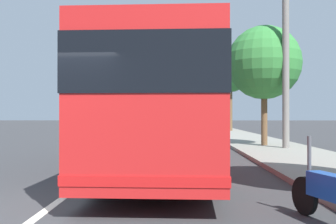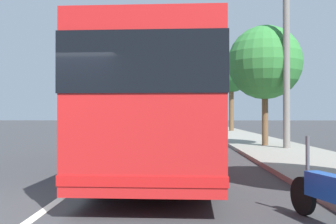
{
  "view_description": "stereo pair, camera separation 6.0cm",
  "coord_description": "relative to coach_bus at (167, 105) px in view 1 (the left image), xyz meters",
  "views": [
    {
      "loc": [
        -6.77,
        -2.14,
        1.58
      ],
      "look_at": [
        5.85,
        -1.9,
        1.67
      ],
      "focal_mm": 43.14,
      "sensor_mm": 36.0,
      "label": 1
    },
    {
      "loc": [
        -6.77,
        -2.2,
        1.58
      ],
      "look_at": [
        5.85,
        -1.9,
        1.67
      ],
      "focal_mm": 43.14,
      "sensor_mm": 36.0,
      "label": 2
    }
  ],
  "objects": [
    {
      "name": "roadside_tree_mid_block",
      "position": [
        7.66,
        -4.48,
        2.22
      ],
      "size": [
        3.53,
        3.53,
        5.86
      ],
      "color": "brown",
      "rests_on": "ground"
    },
    {
      "name": "car_side_street",
      "position": [
        49.59,
        4.0,
        -1.14
      ],
      "size": [
        4.48,
        1.99,
        1.5
      ],
      "rotation": [
        0.0,
        0.0,
        3.19
      ],
      "color": "#2D7238",
      "rests_on": "ground"
    },
    {
      "name": "utility_pole",
      "position": [
        6.01,
        -5.06,
        2.2
      ],
      "size": [
        0.3,
        0.3,
        8.12
      ],
      "primitive_type": "cylinder",
      "color": "slate",
      "rests_on": "ground"
    },
    {
      "name": "car_behind_bus",
      "position": [
        30.28,
        4.02,
        -1.14
      ],
      "size": [
        4.37,
        1.9,
        1.51
      ],
      "rotation": [
        0.0,
        0.0,
        3.14
      ],
      "color": "#2D7238",
      "rests_on": "ground"
    },
    {
      "name": "lane_divider_line",
      "position": [
        5.07,
        1.9,
        -1.85
      ],
      "size": [
        110.0,
        0.16,
        0.01
      ],
      "primitive_type": "cube",
      "color": "silver",
      "rests_on": "ground"
    },
    {
      "name": "car_far_distant",
      "position": [
        25.28,
        3.8,
        -1.13
      ],
      "size": [
        4.34,
        1.93,
        1.55
      ],
      "rotation": [
        0.0,
        0.0,
        3.09
      ],
      "color": "gray",
      "rests_on": "ground"
    },
    {
      "name": "ground_plane",
      "position": [
        -4.93,
        1.9,
        -1.85
      ],
      "size": [
        220.0,
        220.0,
        0.0
      ],
      "primitive_type": "plane",
      "color": "#38383A"
    },
    {
      "name": "car_ahead_same_lane",
      "position": [
        29.1,
        -0.5,
        -1.19
      ],
      "size": [
        4.08,
        1.95,
        1.36
      ],
      "rotation": [
        0.0,
        0.0,
        -0.01
      ],
      "color": "#2D7238",
      "rests_on": "ground"
    },
    {
      "name": "coach_bus",
      "position": [
        0.0,
        0.0,
        0.0
      ],
      "size": [
        11.77,
        3.01,
        3.2
      ],
      "rotation": [
        0.0,
        0.0,
        -0.04
      ],
      "color": "red",
      "rests_on": "ground"
    },
    {
      "name": "roadside_tree_far_block",
      "position": [
        25.19,
        -5.21,
        3.69
      ],
      "size": [
        3.84,
        3.84,
        7.51
      ],
      "color": "brown",
      "rests_on": "ground"
    },
    {
      "name": "sidewalk_curb",
      "position": [
        5.07,
        -4.65,
        -1.78
      ],
      "size": [
        110.0,
        3.6,
        0.14
      ],
      "primitive_type": "cube",
      "color": "gray",
      "rests_on": "ground"
    }
  ]
}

